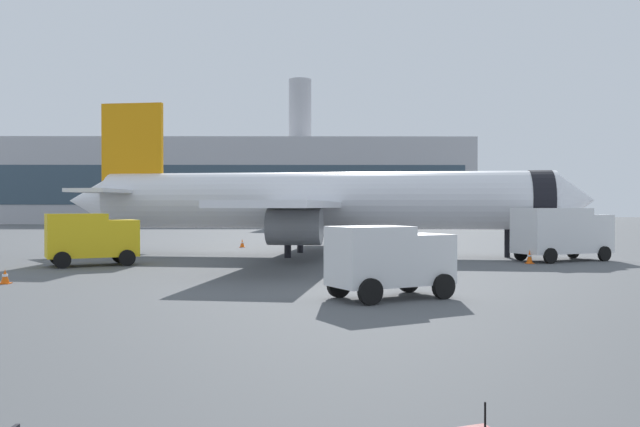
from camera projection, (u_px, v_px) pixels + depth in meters
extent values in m
cylinder|color=white|center=(324.00, 200.00, 44.51)|extent=(30.23, 8.10, 3.80)
cone|color=white|center=(575.00, 200.00, 42.29)|extent=(2.90, 3.92, 3.61)
cone|color=white|center=(91.00, 201.00, 46.79)|extent=(3.66, 3.85, 3.42)
cylinder|color=black|center=(539.00, 200.00, 42.59)|extent=(1.95, 4.04, 3.88)
cube|color=white|center=(324.00, 205.00, 52.57)|extent=(7.06, 16.53, 0.36)
cube|color=white|center=(287.00, 205.00, 36.73)|extent=(7.06, 16.53, 0.36)
cylinder|color=gray|center=(320.00, 222.00, 50.11)|extent=(3.48, 2.64, 2.20)
cylinder|color=gray|center=(295.00, 227.00, 39.22)|extent=(3.48, 2.64, 2.20)
cube|color=orange|center=(132.00, 149.00, 46.32)|extent=(4.41, 0.99, 6.40)
cube|color=white|center=(144.00, 193.00, 49.59)|extent=(3.44, 6.31, 0.24)
cube|color=white|center=(105.00, 191.00, 43.25)|extent=(3.44, 6.31, 0.24)
cylinder|color=black|center=(507.00, 243.00, 42.89)|extent=(0.36, 0.36, 1.80)
cylinder|color=black|center=(300.00, 240.00, 47.19)|extent=(0.44, 0.44, 1.80)
cylinder|color=black|center=(288.00, 244.00, 42.44)|extent=(0.44, 0.44, 1.80)
cube|color=yellow|center=(121.00, 238.00, 37.57)|extent=(2.48, 2.71, 2.04)
cube|color=#1E232D|center=(134.00, 229.00, 37.88)|extent=(0.94, 1.81, 0.84)
cube|color=yellow|center=(76.00, 235.00, 36.50)|extent=(3.77, 3.35, 2.40)
cylinder|color=black|center=(120.00, 255.00, 38.66)|extent=(0.91, 0.59, 0.90)
cylinder|color=black|center=(127.00, 258.00, 36.60)|extent=(0.91, 0.59, 0.90)
cylinder|color=black|center=(58.00, 257.00, 37.16)|extent=(0.91, 0.59, 0.90)
cylinder|color=black|center=(62.00, 260.00, 35.11)|extent=(0.91, 0.59, 0.90)
cube|color=white|center=(589.00, 233.00, 40.99)|extent=(2.49, 2.87, 2.29)
cube|color=#1E232D|center=(598.00, 224.00, 41.27)|extent=(0.93, 2.01, 0.95)
cube|color=white|center=(552.00, 231.00, 39.77)|extent=(4.92, 3.92, 2.70)
cylinder|color=black|center=(573.00, 251.00, 42.12)|extent=(0.91, 0.56, 0.90)
cylinder|color=black|center=(604.00, 254.00, 39.83)|extent=(0.91, 0.56, 0.90)
cylinder|color=black|center=(521.00, 253.00, 40.42)|extent=(0.91, 0.56, 0.90)
cylinder|color=black|center=(550.00, 256.00, 38.13)|extent=(0.91, 0.56, 0.90)
cube|color=white|center=(421.00, 258.00, 24.34)|extent=(2.49, 2.59, 1.78)
cube|color=#1E232D|center=(437.00, 246.00, 24.69)|extent=(0.91, 1.63, 0.74)
cube|color=white|center=(370.00, 256.00, 23.30)|extent=(3.27, 3.00, 2.10)
cylinder|color=black|center=(409.00, 281.00, 25.38)|extent=(0.90, 0.62, 0.90)
cylinder|color=black|center=(444.00, 286.00, 23.53)|extent=(0.90, 0.62, 0.90)
cylinder|color=black|center=(339.00, 285.00, 23.92)|extent=(0.90, 0.62, 0.90)
cylinder|color=black|center=(370.00, 292.00, 22.07)|extent=(0.90, 0.62, 0.90)
cube|color=#F2590C|center=(242.00, 247.00, 53.54)|extent=(0.44, 0.44, 0.04)
cone|color=#F2590C|center=(242.00, 243.00, 53.54)|extent=(0.36, 0.36, 0.61)
cylinder|color=white|center=(242.00, 243.00, 53.53)|extent=(0.23, 0.23, 0.10)
cube|color=#F2590C|center=(5.00, 283.00, 28.20)|extent=(0.44, 0.44, 0.04)
cone|color=#F2590C|center=(5.00, 276.00, 28.19)|extent=(0.36, 0.36, 0.58)
cylinder|color=white|center=(5.00, 275.00, 28.19)|extent=(0.23, 0.23, 0.10)
cube|color=#F2590C|center=(530.00, 263.00, 38.19)|extent=(0.44, 0.44, 0.04)
cone|color=#F2590C|center=(530.00, 256.00, 38.19)|extent=(0.36, 0.36, 0.76)
cylinder|color=white|center=(530.00, 256.00, 38.18)|extent=(0.23, 0.23, 0.10)
cylinder|color=black|center=(485.00, 418.00, 7.42)|extent=(0.02, 0.02, 0.36)
cube|color=#B2B2B7|center=(233.00, 182.00, 129.95)|extent=(92.09, 16.31, 16.21)
cube|color=#334756|center=(228.00, 185.00, 121.76)|extent=(87.48, 0.10, 7.29)
cylinder|color=#B2B2B7|center=(300.00, 110.00, 129.90)|extent=(4.40, 4.40, 12.00)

